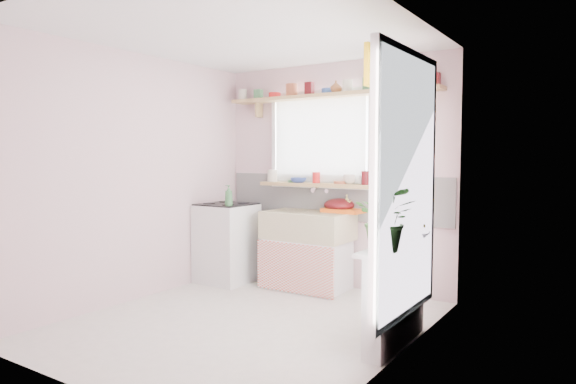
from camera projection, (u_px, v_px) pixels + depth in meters
The scene contains 19 objects.
room at pixel (358, 166), 4.78m from camera, with size 3.20×3.20×3.20m.
sink_unit at pixel (307, 250), 5.65m from camera, with size 0.95×0.65×1.11m.
cooker at pixel (227, 242), 5.96m from camera, with size 0.58×0.58×0.93m.
radiator_ledge at pixel (395, 295), 3.94m from camera, with size 0.22×0.95×0.78m.
windowsill at pixel (316, 185), 5.75m from camera, with size 1.40×0.22×0.04m, color tan.
pine_shelf at pixel (328, 96), 5.59m from camera, with size 2.52×0.24×0.04m, color tan.
shelf_crockery at pixel (328, 89), 5.59m from camera, with size 2.47×0.11×0.12m.
sill_crockery at pixel (316, 178), 5.75m from camera, with size 1.35×0.11×0.12m.
dish_tray at pixel (345, 210), 5.59m from camera, with size 0.44×0.33×0.04m, color orange.
colander at pixel (339, 205), 5.63m from camera, with size 0.33×0.33×0.15m, color #510E12.
jade_plant at pixel (387, 219), 3.67m from camera, with size 0.43×0.37×0.47m, color #326327.
fruit_bowl at pixel (414, 235), 4.25m from camera, with size 0.27×0.27×0.07m, color silver.
herb_pot at pixel (379, 241), 3.56m from camera, with size 0.10×0.07×0.19m, color #27632C.
soap_bottle_sink at pixel (347, 204), 5.58m from camera, with size 0.09×0.09×0.19m, color #E4D465.
sill_cup at pixel (349, 179), 5.54m from camera, with size 0.13×0.13×0.10m, color beige.
sill_bowl at pixel (298, 180), 5.83m from camera, with size 0.18×0.18×0.06m, color #2E4597.
shelf_vase at pixel (336, 87), 5.54m from camera, with size 0.13×0.13×0.14m, color brown.
cooker_bottle at pixel (229, 196), 5.62m from camera, with size 0.09×0.09×0.23m, color #387141.
fruit at pixel (415, 228), 4.25m from camera, with size 0.20×0.14×0.10m.
Camera 1 is at (2.74, -3.49, 1.46)m, focal length 32.00 mm.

